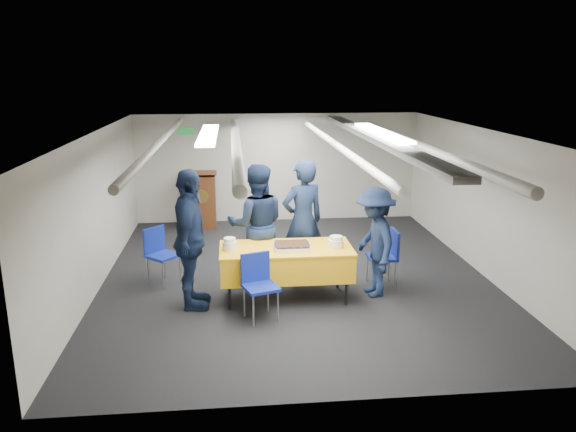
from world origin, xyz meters
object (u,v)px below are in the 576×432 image
Objects in this scene: podium at (202,198)px; sailor_d at (375,242)px; sheet_cake at (292,246)px; chair_near at (258,279)px; serving_table at (286,261)px; sailor_a at (303,221)px; chair_right at (387,252)px; chair_left at (159,250)px; sailor_c at (190,240)px; sailor_b at (257,225)px.

podium is 0.78× the size of sailor_d.
sheet_cake is 0.56× the size of chair_near.
sailor_a is (0.33, 0.73, 0.39)m from serving_table.
chair_right is 1.00× the size of chair_left.
sailor_d is at bearing -83.25° from sailor_c.
chair_left is at bearing -22.39° from sailor_a.
chair_left is 0.46× the size of sailor_a.
chair_near is at bearing -154.50° from chair_right.
podium is at bearing 129.66° from chair_right.
serving_table is at bearing 54.09° from chair_near.
podium reaches higher than chair_near.
chair_left is at bearing 155.21° from sheet_cake.
podium is at bearing 109.21° from serving_table.
sheet_cake is 0.26× the size of sailor_a.
sailor_b is (0.98, -3.23, 0.31)m from podium.
chair_near is 1.00× the size of chair_left.
sailor_d is (2.60, 0.19, -0.17)m from sailor_c.
sailor_a reaches higher than serving_table.
serving_table is 0.28m from sheet_cake.
sailor_c is at bearing -172.97° from serving_table.
sailor_d is (1.70, 0.61, 0.27)m from chair_near.
chair_near is at bearing 40.14° from sailor_a.
sailor_c is (-2.89, -0.53, 0.44)m from chair_right.
chair_near is (0.94, -4.50, -0.08)m from podium.
sailor_c reaches higher than chair_near.
chair_near is 1.00× the size of chair_right.
sheet_cake is at bearing -90.04° from sailor_d.
serving_table is 1.16× the size of sailor_d.
sheet_cake is at bearing 45.34° from chair_near.
sailor_c is at bearing -169.60° from chair_right.
serving_table is 0.86m from sailor_b.
sheet_cake is at bearing -163.37° from chair_right.
chair_left is (-1.95, 0.90, -0.28)m from sheet_cake.
chair_left is (-1.87, 0.82, -0.03)m from serving_table.
serving_table is at bearing -70.79° from podium.
chair_left is 0.47× the size of sailor_b.
sailor_b is at bearing -116.48° from sailor_d.
sailor_d is (1.28, 0.03, 0.24)m from serving_table.
sailor_a reaches higher than sailor_d.
sailor_a is 1.87m from sailor_c.
podium is at bearing 80.69° from chair_left.
sailor_d is (3.15, -0.79, 0.27)m from chair_left.
chair_left is 0.45× the size of sailor_c.
chair_left is at bearing 172.55° from chair_right.
chair_near is at bearing -78.20° from podium.
chair_right is 0.46× the size of sailor_a.
sheet_cake is at bearing -24.79° from chair_left.
serving_table is at bearing 133.70° from sheet_cake.
sailor_c is 2.61m from sailor_d.
sailor_b is at bearing -15.92° from sailor_a.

